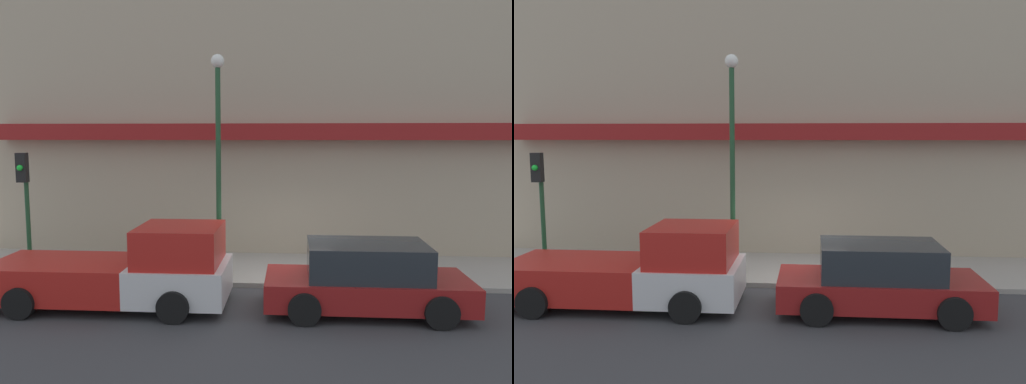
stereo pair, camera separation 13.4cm
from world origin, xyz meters
TOP-DOWN VIEW (x-y plane):
  - ground_plane at (0.00, 0.00)m, footprint 80.00×80.00m
  - sidewalk at (0.00, 1.66)m, footprint 36.00×3.32m
  - building at (0.01, 4.80)m, footprint 19.80×3.80m
  - pickup_truck at (-3.54, -1.53)m, footprint 5.35×2.18m
  - parked_car at (1.83, -1.53)m, footprint 4.43×2.04m
  - fire_hydrant at (-2.82, 0.78)m, footprint 0.17×0.17m
  - street_lamp at (-1.81, 1.01)m, footprint 0.36×0.36m
  - traffic_light at (-7.13, 0.73)m, footprint 0.28×0.42m

SIDE VIEW (x-z plane):
  - ground_plane at x=0.00m, z-range 0.00..0.00m
  - sidewalk at x=0.00m, z-range 0.00..0.13m
  - fire_hydrant at x=-2.82m, z-range 0.12..0.80m
  - parked_car at x=1.83m, z-range -0.03..1.52m
  - pickup_truck at x=-3.54m, z-range -0.12..1.75m
  - traffic_light at x=-7.13m, z-range 0.76..4.05m
  - street_lamp at x=-1.81m, z-range 0.84..6.73m
  - building at x=0.01m, z-range -0.26..9.24m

